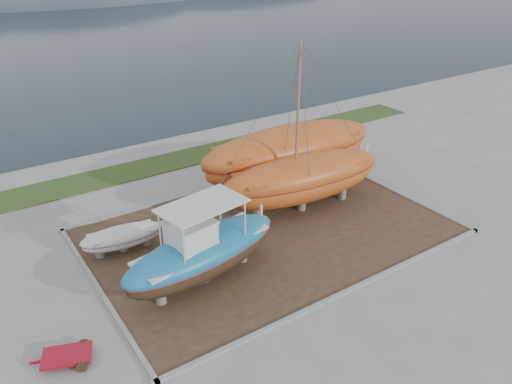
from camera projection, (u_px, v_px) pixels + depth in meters
ground at (318, 269)px, 23.50m from camera, size 140.00×140.00×0.00m
dirt_patch at (269, 232)px, 26.45m from camera, size 18.00×12.00×0.06m
curb_frame at (269, 231)px, 26.43m from camera, size 18.60×12.60×0.15m
grass_strip at (174, 161)px, 34.97m from camera, size 44.00×3.00×0.08m
sea at (17, 43)px, 75.38m from camera, size 260.00×100.00×0.04m
blue_caique at (202, 244)px, 21.76m from camera, size 8.30×3.73×3.85m
white_dinghy at (123, 239)px, 24.55m from camera, size 4.20×1.92×1.22m
orange_sailboat at (305, 131)px, 26.46m from camera, size 10.20×3.90×9.46m
orange_bare_hull at (289, 159)px, 30.26m from camera, size 11.97×3.97×3.89m
red_trailer at (67, 358)px, 18.22m from camera, size 2.90×2.14×0.37m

